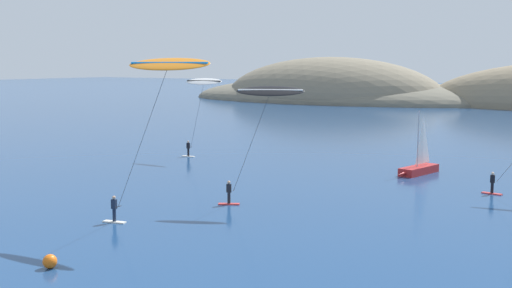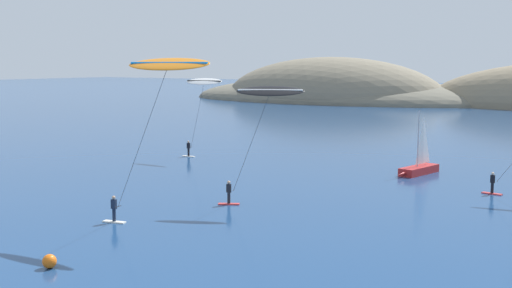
{
  "view_description": "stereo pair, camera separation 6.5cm",
  "coord_description": "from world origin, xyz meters",
  "px_view_note": "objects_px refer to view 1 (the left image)",
  "views": [
    {
      "loc": [
        31.57,
        -13.73,
        9.97
      ],
      "look_at": [
        4.18,
        27.9,
        3.63
      ],
      "focal_mm": 45.0,
      "sensor_mm": 36.0,
      "label": 1
    },
    {
      "loc": [
        31.62,
        -13.69,
        9.97
      ],
      "look_at": [
        4.18,
        27.9,
        3.63
      ],
      "focal_mm": 45.0,
      "sensor_mm": 36.0,
      "label": 2
    }
  ],
  "objects_px": {
    "kitesurfer_orange": "(164,75)",
    "marker_buoy": "(50,261)",
    "kitesurfer_white": "(202,89)",
    "sailboat_near": "(417,167)",
    "kitesurfer_black": "(266,101)"
  },
  "relations": [
    {
      "from": "kitesurfer_white",
      "to": "marker_buoy",
      "type": "xyz_separation_m",
      "value": [
        16.27,
        -32.86,
        -6.91
      ]
    },
    {
      "from": "kitesurfer_black",
      "to": "marker_buoy",
      "type": "bearing_deg",
      "value": -94.53
    },
    {
      "from": "kitesurfer_white",
      "to": "kitesurfer_black",
      "type": "bearing_deg",
      "value": -41.07
    },
    {
      "from": "kitesurfer_white",
      "to": "marker_buoy",
      "type": "bearing_deg",
      "value": -63.66
    },
    {
      "from": "kitesurfer_black",
      "to": "marker_buoy",
      "type": "distance_m",
      "value": 18.87
    },
    {
      "from": "marker_buoy",
      "to": "kitesurfer_orange",
      "type": "bearing_deg",
      "value": 89.37
    },
    {
      "from": "kitesurfer_white",
      "to": "kitesurfer_orange",
      "type": "bearing_deg",
      "value": -56.12
    },
    {
      "from": "sailboat_near",
      "to": "kitesurfer_black",
      "type": "height_order",
      "value": "kitesurfer_black"
    },
    {
      "from": "kitesurfer_orange",
      "to": "kitesurfer_white",
      "type": "xyz_separation_m",
      "value": [
        -16.36,
        24.37,
        -1.98
      ]
    },
    {
      "from": "kitesurfer_orange",
      "to": "marker_buoy",
      "type": "xyz_separation_m",
      "value": [
        -0.09,
        -8.49,
        -8.89
      ]
    },
    {
      "from": "sailboat_near",
      "to": "marker_buoy",
      "type": "height_order",
      "value": "sailboat_near"
    },
    {
      "from": "sailboat_near",
      "to": "kitesurfer_white",
      "type": "xyz_separation_m",
      "value": [
        -22.19,
        -2.77,
        6.62
      ]
    },
    {
      "from": "marker_buoy",
      "to": "kitesurfer_white",
      "type": "bearing_deg",
      "value": 116.34
    },
    {
      "from": "sailboat_near",
      "to": "marker_buoy",
      "type": "relative_size",
      "value": 8.53
    },
    {
      "from": "kitesurfer_orange",
      "to": "kitesurfer_white",
      "type": "height_order",
      "value": "kitesurfer_orange"
    }
  ]
}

